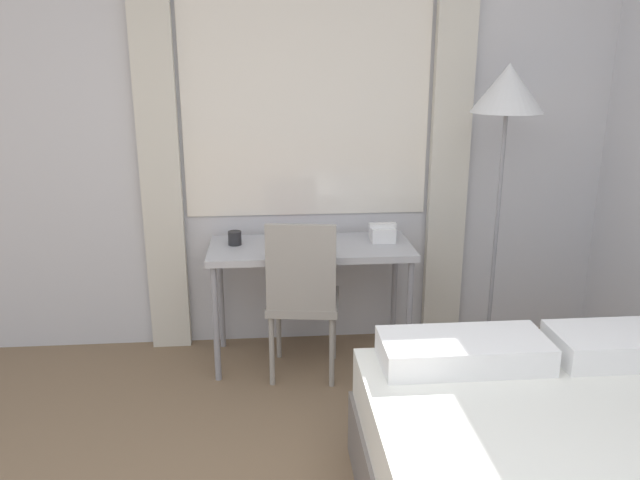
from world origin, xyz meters
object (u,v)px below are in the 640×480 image
desk_chair (303,292)px  standing_lamp (506,110)px  mug (235,238)px  desk (311,256)px  telephone (382,233)px  book (292,243)px

desk_chair → standing_lamp: size_ratio=0.54×
mug → standing_lamp: bearing=-5.7°
desk → telephone: 0.46m
desk_chair → standing_lamp: bearing=14.2°
desk_chair → telephone: 0.63m
standing_lamp → book: bearing=174.6°
standing_lamp → mug: bearing=174.3°
telephone → mug: telephone is taller
telephone → book: (-0.55, -0.05, -0.04)m
mug → desk: bearing=-6.5°
standing_lamp → book: standing_lamp is taller
desk_chair → mug: size_ratio=11.75×
desk → desk_chair: bearing=-105.4°
telephone → mug: (-0.88, -0.01, -0.01)m
desk_chair → mug: bearing=151.7°
desk → desk_chair: desk_chair is taller
telephone → book: telephone is taller
book → mug: mug is taller
standing_lamp → telephone: (-0.65, 0.16, -0.74)m
standing_lamp → mug: standing_lamp is taller
desk → book: 0.14m
desk → book: (-0.11, 0.01, 0.08)m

